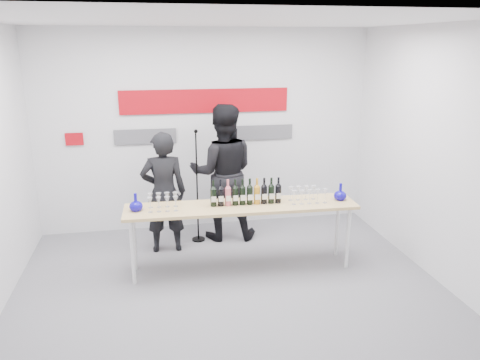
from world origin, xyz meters
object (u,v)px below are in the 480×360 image
(presenter_right, at_px, (223,173))
(mic_stand, at_px, (198,208))
(tasting_table, at_px, (242,210))
(presenter_left, at_px, (164,193))

(presenter_right, height_order, mic_stand, presenter_right)
(tasting_table, bearing_deg, presenter_right, 95.40)
(tasting_table, height_order, presenter_right, presenter_right)
(tasting_table, relative_size, mic_stand, 1.75)
(presenter_right, bearing_deg, tasting_table, 100.78)
(presenter_left, height_order, presenter_right, presenter_right)
(presenter_right, xyz_separation_m, mic_stand, (-0.38, -0.07, -0.48))
(mic_stand, bearing_deg, tasting_table, -71.91)
(tasting_table, xyz_separation_m, presenter_right, (-0.06, 1.06, 0.19))
(presenter_left, xyz_separation_m, presenter_right, (0.86, 0.31, 0.15))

